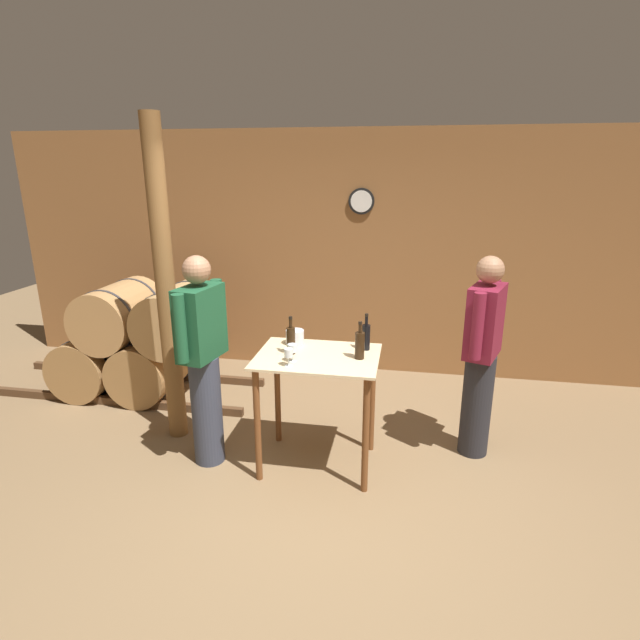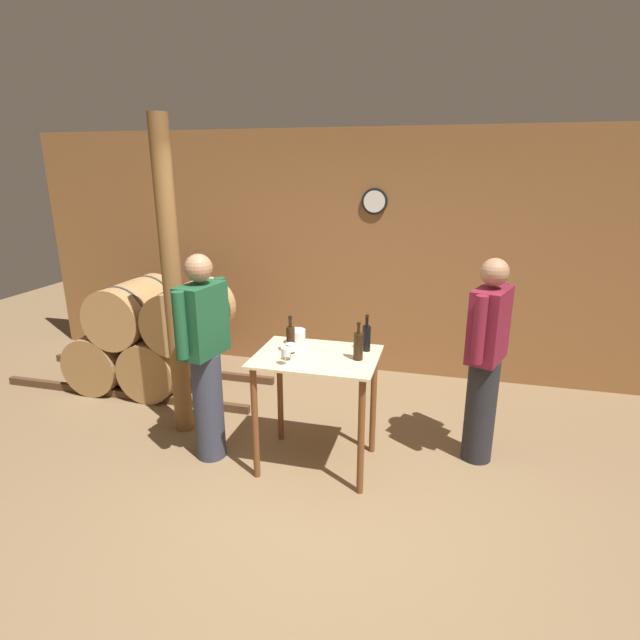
{
  "view_description": "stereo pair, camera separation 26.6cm",
  "coord_description": "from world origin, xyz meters",
  "px_view_note": "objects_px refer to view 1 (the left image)",
  "views": [
    {
      "loc": [
        0.51,
        -2.79,
        2.3
      ],
      "look_at": [
        -0.13,
        0.77,
        1.18
      ],
      "focal_mm": 28.0,
      "sensor_mm": 36.0,
      "label": 1
    },
    {
      "loc": [
        0.77,
        -2.73,
        2.3
      ],
      "look_at": [
        -0.13,
        0.77,
        1.18
      ],
      "focal_mm": 28.0,
      "sensor_mm": 36.0,
      "label": 2
    }
  ],
  "objects_px": {
    "wine_bottle_left": "(360,345)",
    "wine_bottle_center": "(366,336)",
    "wine_glass_near_center": "(292,349)",
    "person_host": "(203,358)",
    "wine_glass_near_left": "(288,354)",
    "person_visitor_with_scarf": "(482,354)",
    "wooden_post": "(165,287)",
    "ice_bucket": "(295,337)",
    "wine_bottle_far_left": "(291,339)"
  },
  "relations": [
    {
      "from": "wooden_post",
      "to": "ice_bucket",
      "type": "bearing_deg",
      "value": -1.43
    },
    {
      "from": "person_visitor_with_scarf",
      "to": "person_host",
      "type": "bearing_deg",
      "value": -166.48
    },
    {
      "from": "wine_bottle_left",
      "to": "wine_glass_near_center",
      "type": "height_order",
      "value": "wine_bottle_left"
    },
    {
      "from": "wine_bottle_center",
      "to": "wine_glass_near_left",
      "type": "distance_m",
      "value": 0.67
    },
    {
      "from": "person_visitor_with_scarf",
      "to": "wooden_post",
      "type": "bearing_deg",
      "value": -176.42
    },
    {
      "from": "wine_bottle_center",
      "to": "wine_glass_near_left",
      "type": "height_order",
      "value": "wine_bottle_center"
    },
    {
      "from": "wine_bottle_left",
      "to": "person_host",
      "type": "bearing_deg",
      "value": -175.15
    },
    {
      "from": "person_visitor_with_scarf",
      "to": "wine_bottle_left",
      "type": "bearing_deg",
      "value": -156.25
    },
    {
      "from": "wine_bottle_center",
      "to": "wine_glass_near_center",
      "type": "distance_m",
      "value": 0.61
    },
    {
      "from": "ice_bucket",
      "to": "wine_bottle_far_left",
      "type": "bearing_deg",
      "value": -84.84
    },
    {
      "from": "wine_bottle_center",
      "to": "wine_glass_near_left",
      "type": "bearing_deg",
      "value": -139.59
    },
    {
      "from": "wooden_post",
      "to": "wine_bottle_far_left",
      "type": "xyz_separation_m",
      "value": [
        1.11,
        -0.24,
        -0.3
      ]
    },
    {
      "from": "wine_bottle_far_left",
      "to": "wine_bottle_center",
      "type": "distance_m",
      "value": 0.58
    },
    {
      "from": "wine_bottle_center",
      "to": "person_host",
      "type": "height_order",
      "value": "person_host"
    },
    {
      "from": "wine_bottle_left",
      "to": "wine_bottle_center",
      "type": "height_order",
      "value": "wine_bottle_center"
    },
    {
      "from": "wine_glass_near_left",
      "to": "wine_glass_near_center",
      "type": "distance_m",
      "value": 0.09
    },
    {
      "from": "wooden_post",
      "to": "wine_bottle_far_left",
      "type": "height_order",
      "value": "wooden_post"
    },
    {
      "from": "person_visitor_with_scarf",
      "to": "wine_bottle_far_left",
      "type": "bearing_deg",
      "value": -164.59
    },
    {
      "from": "ice_bucket",
      "to": "person_host",
      "type": "height_order",
      "value": "person_host"
    },
    {
      "from": "wine_bottle_center",
      "to": "wine_glass_near_center",
      "type": "height_order",
      "value": "wine_bottle_center"
    },
    {
      "from": "wine_bottle_center",
      "to": "ice_bucket",
      "type": "bearing_deg",
      "value": 177.68
    },
    {
      "from": "wooden_post",
      "to": "ice_bucket",
      "type": "relative_size",
      "value": 18.57
    },
    {
      "from": "wine_glass_near_left",
      "to": "person_visitor_with_scarf",
      "type": "relative_size",
      "value": 0.08
    },
    {
      "from": "wooden_post",
      "to": "wine_glass_near_center",
      "type": "relative_size",
      "value": 20.07
    },
    {
      "from": "wine_glass_near_left",
      "to": "wine_bottle_left",
      "type": "bearing_deg",
      "value": 26.1
    },
    {
      "from": "wine_bottle_far_left",
      "to": "wine_glass_near_left",
      "type": "height_order",
      "value": "wine_bottle_far_left"
    },
    {
      "from": "wine_glass_near_center",
      "to": "ice_bucket",
      "type": "xyz_separation_m",
      "value": [
        -0.07,
        0.37,
        -0.04
      ]
    },
    {
      "from": "wine_bottle_left",
      "to": "person_visitor_with_scarf",
      "type": "distance_m",
      "value": 1.03
    },
    {
      "from": "ice_bucket",
      "to": "person_host",
      "type": "relative_size",
      "value": 0.09
    },
    {
      "from": "wine_bottle_center",
      "to": "ice_bucket",
      "type": "relative_size",
      "value": 2.0
    },
    {
      "from": "wine_glass_near_left",
      "to": "wine_glass_near_center",
      "type": "xyz_separation_m",
      "value": [
        0.01,
        0.09,
        0.01
      ]
    },
    {
      "from": "wine_bottle_center",
      "to": "person_host",
      "type": "xyz_separation_m",
      "value": [
        -1.22,
        -0.3,
        -0.15
      ]
    },
    {
      "from": "wine_bottle_left",
      "to": "ice_bucket",
      "type": "xyz_separation_m",
      "value": [
        -0.54,
        0.22,
        -0.05
      ]
    },
    {
      "from": "ice_bucket",
      "to": "wine_glass_near_left",
      "type": "bearing_deg",
      "value": -82.64
    },
    {
      "from": "wooden_post",
      "to": "person_visitor_with_scarf",
      "type": "height_order",
      "value": "wooden_post"
    },
    {
      "from": "wine_bottle_left",
      "to": "person_host",
      "type": "xyz_separation_m",
      "value": [
        -1.19,
        -0.1,
        -0.15
      ]
    },
    {
      "from": "wine_glass_near_center",
      "to": "person_host",
      "type": "height_order",
      "value": "person_host"
    },
    {
      "from": "ice_bucket",
      "to": "person_visitor_with_scarf",
      "type": "relative_size",
      "value": 0.09
    },
    {
      "from": "wine_bottle_far_left",
      "to": "person_visitor_with_scarf",
      "type": "distance_m",
      "value": 1.52
    },
    {
      "from": "wooden_post",
      "to": "ice_bucket",
      "type": "height_order",
      "value": "wooden_post"
    },
    {
      "from": "person_host",
      "to": "wine_glass_near_left",
      "type": "bearing_deg",
      "value": -10.8
    },
    {
      "from": "wine_bottle_far_left",
      "to": "wine_bottle_center",
      "type": "bearing_deg",
      "value": 19.0
    },
    {
      "from": "wooden_post",
      "to": "wine_bottle_far_left",
      "type": "relative_size",
      "value": 9.14
    },
    {
      "from": "wine_bottle_far_left",
      "to": "ice_bucket",
      "type": "height_order",
      "value": "wine_bottle_far_left"
    },
    {
      "from": "wine_glass_near_center",
      "to": "person_visitor_with_scarf",
      "type": "distance_m",
      "value": 1.52
    },
    {
      "from": "wine_bottle_far_left",
      "to": "wine_glass_near_center",
      "type": "bearing_deg",
      "value": -72.98
    },
    {
      "from": "wine_bottle_left",
      "to": "wine_bottle_center",
      "type": "distance_m",
      "value": 0.2
    },
    {
      "from": "wine_bottle_left",
      "to": "wine_bottle_center",
      "type": "xyz_separation_m",
      "value": [
        0.03,
        0.2,
        0.0
      ]
    },
    {
      "from": "wine_bottle_far_left",
      "to": "wine_glass_near_left",
      "type": "distance_m",
      "value": 0.25
    },
    {
      "from": "ice_bucket",
      "to": "wine_bottle_left",
      "type": "bearing_deg",
      "value": -22.23
    }
  ]
}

